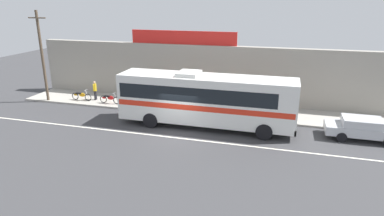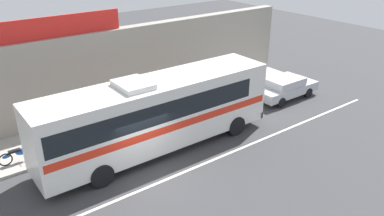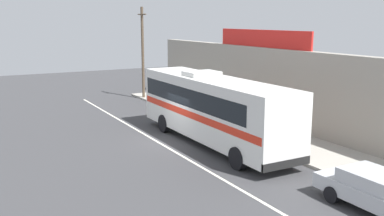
{
  "view_description": "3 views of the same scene",
  "coord_description": "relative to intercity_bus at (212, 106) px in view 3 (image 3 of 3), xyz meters",
  "views": [
    {
      "loc": [
        6.46,
        -19.2,
        8.37
      ],
      "look_at": [
        0.41,
        2.15,
        1.08
      ],
      "focal_mm": 31.09,
      "sensor_mm": 36.0,
      "label": 1
    },
    {
      "loc": [
        -7.04,
        -12.57,
        9.73
      ],
      "look_at": [
        3.33,
        1.31,
        1.83
      ],
      "focal_mm": 36.01,
      "sensor_mm": 36.0,
      "label": 2
    },
    {
      "loc": [
        20.78,
        -10.3,
        6.54
      ],
      "look_at": [
        -0.66,
        1.57,
        1.58
      ],
      "focal_mm": 40.99,
      "sensor_mm": 36.0,
      "label": 3
    }
  ],
  "objects": [
    {
      "name": "pedestrian_by_curb",
      "position": [
        -10.39,
        3.22,
        -0.98
      ],
      "size": [
        0.3,
        0.48,
        1.63
      ],
      "color": "black",
      "rests_on": "sidewalk_slab"
    },
    {
      "name": "utility_pole",
      "position": [
        -14.28,
        2.06,
        1.91
      ],
      "size": [
        1.6,
        0.22,
        7.41
      ],
      "color": "brown",
      "rests_on": "sidewalk_slab"
    },
    {
      "name": "pedestrian_far_left",
      "position": [
        -6.85,
        3.21,
        -0.96
      ],
      "size": [
        0.3,
        0.48,
        1.66
      ],
      "color": "black",
      "rests_on": "sidewalk_slab"
    },
    {
      "name": "intercity_bus",
      "position": [
        0.0,
        0.0,
        0.0
      ],
      "size": [
        11.87,
        2.68,
        3.78
      ],
      "color": "silver",
      "rests_on": "ground_plane"
    },
    {
      "name": "motorcycle_red",
      "position": [
        -11.47,
        2.75,
        -1.5
      ],
      "size": [
        1.87,
        0.56,
        0.94
      ],
      "color": "black",
      "rests_on": "sidewalk_slab"
    },
    {
      "name": "ground_plane",
      "position": [
        -1.44,
        -1.62,
        -2.07
      ],
      "size": [
        70.0,
        70.0,
        0.0
      ],
      "primitive_type": "plane",
      "color": "#3A3A3D"
    },
    {
      "name": "motorcycle_orange",
      "position": [
        -5.74,
        2.63,
        -1.5
      ],
      "size": [
        1.95,
        0.56,
        0.94
      ],
      "color": "black",
      "rests_on": "sidewalk_slab"
    },
    {
      "name": "road_center_stripe",
      "position": [
        -1.44,
        -2.42,
        -2.06
      ],
      "size": [
        30.0,
        0.14,
        0.01
      ],
      "primitive_type": "cube",
      "color": "silver",
      "rests_on": "ground_plane"
    },
    {
      "name": "sidewalk_slab",
      "position": [
        -1.44,
        3.58,
        -2.0
      ],
      "size": [
        30.0,
        3.6,
        0.14
      ],
      "primitive_type": "cube",
      "color": "#A8A399",
      "rests_on": "ground_plane"
    },
    {
      "name": "storefront_billboard",
      "position": [
        -3.3,
        5.73,
        3.28
      ],
      "size": [
        9.01,
        0.12,
        1.1
      ],
      "primitive_type": "cube",
      "color": "red",
      "rests_on": "storefront_facade"
    },
    {
      "name": "motorcycle_purple",
      "position": [
        -8.69,
        2.6,
        -1.5
      ],
      "size": [
        1.84,
        0.56,
        0.94
      ],
      "color": "black",
      "rests_on": "sidewalk_slab"
    },
    {
      "name": "parked_car",
      "position": [
        10.0,
        0.58,
        -1.33
      ],
      "size": [
        4.47,
        1.87,
        1.37
      ],
      "color": "#B7BABF",
      "rests_on": "ground_plane"
    },
    {
      "name": "storefront_facade",
      "position": [
        -1.44,
        5.73,
        0.33
      ],
      "size": [
        30.0,
        0.7,
        4.8
      ],
      "primitive_type": "cube",
      "color": "gray",
      "rests_on": "ground_plane"
    }
  ]
}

